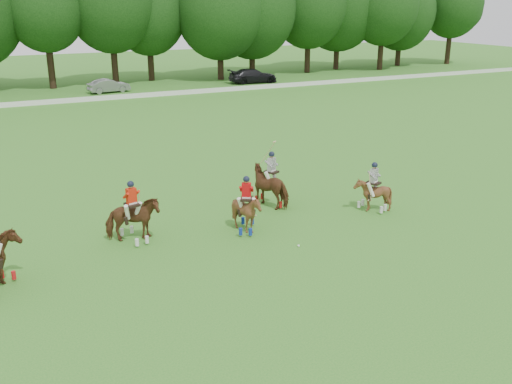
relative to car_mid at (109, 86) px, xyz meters
name	(u,v)px	position (x,y,z in m)	size (l,w,h in m)	color
ground	(249,277)	(-4.61, -42.50, -0.68)	(180.00, 180.00, 0.00)	#287321
tree_line	(47,6)	(-4.35, 5.55, 7.55)	(117.98, 14.32, 14.75)	black
boundary_rail	(69,100)	(-4.61, -4.50, -0.46)	(120.00, 0.10, 0.44)	white
car_mid	(109,86)	(0.00, 0.00, 0.00)	(1.43, 4.10, 1.35)	gray
car_right	(253,76)	(16.02, 0.00, 0.11)	(2.21, 5.43, 1.58)	black
polo_red_b	(133,220)	(-7.26, -37.83, 0.20)	(1.98, 1.79, 2.42)	#4E2D14
polo_red_c	(247,212)	(-2.97, -38.83, 0.15)	(1.83, 1.89, 2.30)	#4E2D14
polo_stripe_a	(271,186)	(-0.66, -36.52, 0.25)	(1.84, 2.34, 3.03)	#4E2D14
polo_stripe_b	(373,194)	(2.97, -39.11, 0.11)	(1.66, 1.73, 2.21)	#4E2D14
polo_ball	(299,246)	(-1.87, -41.07, -0.63)	(0.09, 0.09, 0.09)	white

